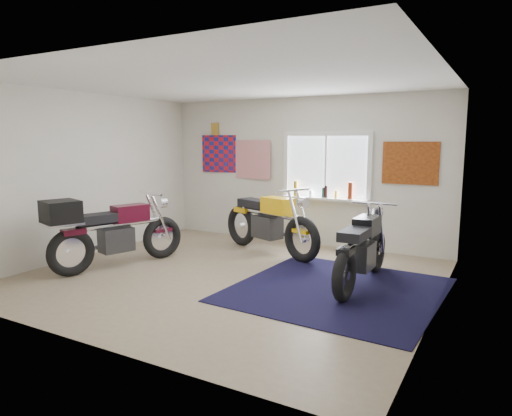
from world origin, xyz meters
The scene contains 10 objects.
ground centered at (0.00, 0.00, 0.00)m, with size 5.50×5.50×0.00m, color #9E896B.
room_shell centered at (0.00, 0.00, 1.64)m, with size 5.50×5.50×5.50m.
navy_rug centered at (1.54, 0.18, 0.01)m, with size 2.50×2.60×0.01m, color black.
window_assembly centered at (0.50, 2.47, 1.37)m, with size 1.66×0.17×1.26m.
oil_bottles centered at (0.56, 2.40, 1.02)m, with size 1.12×0.09×0.30m.
flag_display centered at (-1.90, 2.48, 2.15)m, with size 1.60×0.10×1.17m.
triumph_poster centered at (1.95, 2.48, 1.55)m, with size 0.90×0.03×0.70m, color #A54C14.
yellow_triumph centered at (-0.15, 1.51, 0.51)m, with size 2.20×1.02×1.16m.
black_chrome_bike centered at (1.75, 0.53, 0.47)m, with size 0.63×2.08×1.07m.
maroon_tourer centered at (-1.81, -0.53, 0.58)m, with size 1.05×2.16×1.11m.
Camera 1 is at (3.39, -5.30, 1.92)m, focal length 32.00 mm.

